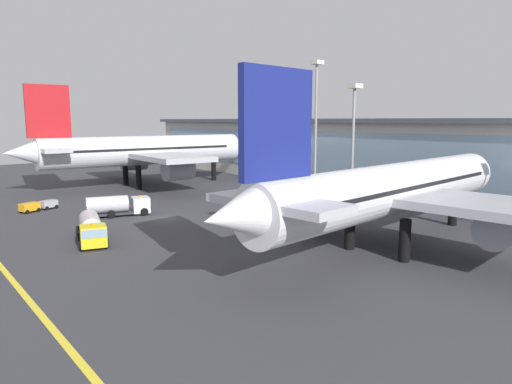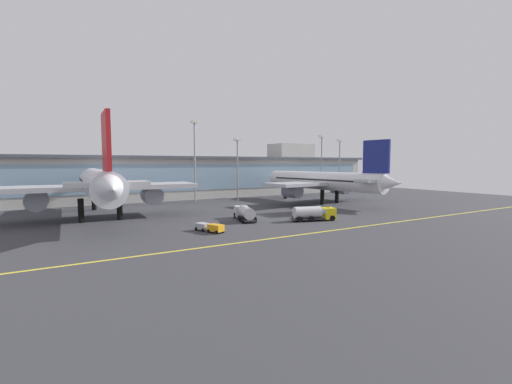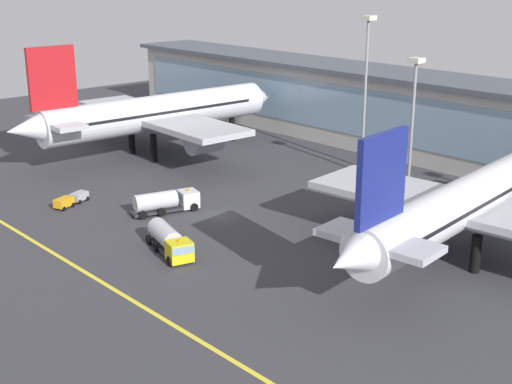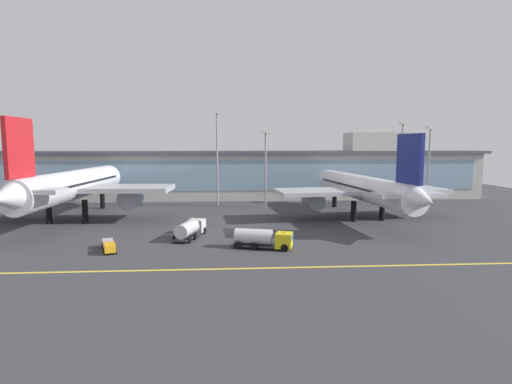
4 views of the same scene
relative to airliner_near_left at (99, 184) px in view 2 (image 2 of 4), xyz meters
name	(u,v)px [view 2 (image 2 of 4)]	position (x,y,z in m)	size (l,w,h in m)	color
ground_plane	(259,215)	(31.25, -12.03, -7.19)	(201.82, 201.82, 0.00)	#38383D
taxiway_centreline_stripe	(327,231)	(31.25, -34.03, -7.18)	(161.46, 0.50, 0.01)	yellow
terminal_building	(193,176)	(32.90, 32.41, 0.08)	(147.16, 14.00, 18.90)	beige
airliner_near_left	(99,184)	(0.00, 0.00, 0.00)	(39.88, 51.39, 19.64)	black
airliner_near_right	(322,181)	(59.40, -0.96, -0.89)	(36.77, 49.65, 17.25)	black
fuel_tanker_truck	(244,212)	(25.12, -16.22, -5.68)	(4.97, 9.36, 2.90)	black
baggage_tug_near	(315,213)	(36.83, -24.33, -5.68)	(9.36, 4.99, 2.90)	black
service_truck_far	(210,227)	(13.98, -24.21, -6.40)	(3.51, 5.77, 1.40)	black
apron_light_mast_west	(322,156)	(75.83, 17.97, 6.99)	(1.80, 1.80, 21.33)	gray
apron_light_mast_centre	(237,159)	(40.53, 15.55, 5.62)	(1.80, 1.80, 18.92)	gray
apron_light_mast_east	(340,158)	(81.49, 14.79, 6.21)	(1.80, 1.80, 19.94)	gray
apron_light_mast_far_east	(195,149)	(28.58, 19.66, 8.37)	(1.80, 1.80, 23.81)	gray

